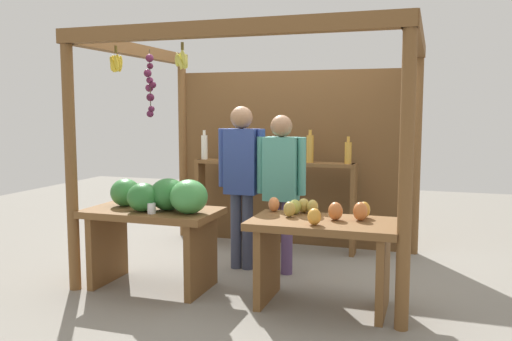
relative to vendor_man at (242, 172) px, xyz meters
name	(u,v)px	position (x,y,z in m)	size (l,w,h in m)	color
ground_plane	(263,269)	(0.21, 0.04, -0.97)	(12.00, 12.00, 0.00)	gray
market_stall	(276,132)	(0.20, 0.50, 0.37)	(2.91, 2.29, 2.25)	brown
fruit_counter_left	(157,213)	(-0.50, -0.80, -0.29)	(1.18, 0.64, 0.99)	brown
fruit_counter_right	(323,241)	(0.97, -0.77, -0.43)	(1.17, 0.66, 0.85)	brown
bottle_shelf_unit	(274,180)	(0.07, 0.85, -0.18)	(1.86, 0.22, 1.36)	brown
vendor_man	(242,172)	(0.00, 0.00, 0.00)	(0.48, 0.22, 1.61)	#383E55
vendor_woman	(281,180)	(0.41, -0.03, -0.06)	(0.48, 0.21, 1.53)	#59416E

